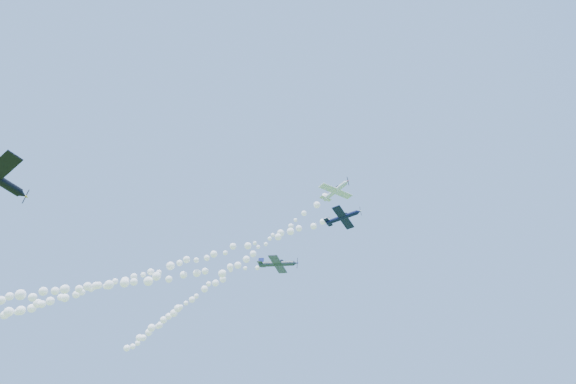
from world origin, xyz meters
The scene contains 6 objects.
plane_white centered at (5.35, 4.20, 52.79)m, with size 6.32×6.67×1.77m.
smoke_trail_white centered at (-36.56, 19.82, 52.48)m, with size 80.39×31.41×2.75m, color white, non-canonical shape.
plane_navy centered at (6.38, 3.94, 46.74)m, with size 6.33×6.63×1.67m.
smoke_trail_navy centered at (-34.13, -0.03, 46.52)m, with size 77.30×9.63×2.52m, color white, non-canonical shape.
plane_grey centered at (-8.34, 7.57, 44.65)m, with size 7.24×7.70×2.80m.
smoke_trail_grey centered at (-42.67, -4.56, 44.27)m, with size 64.69×24.59×3.28m, color white, non-canonical shape.
Camera 1 is at (31.94, -53.08, 2.00)m, focal length 30.00 mm.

